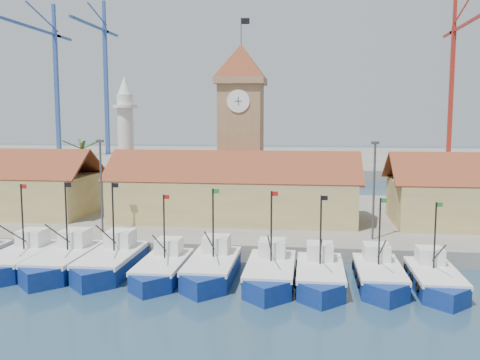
# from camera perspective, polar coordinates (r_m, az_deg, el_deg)

# --- Properties ---
(ground) EXTENTS (400.00, 400.00, 0.00)m
(ground) POSITION_cam_1_polar(r_m,az_deg,el_deg) (40.42, -4.56, -11.65)
(ground) COLOR #1B3549
(ground) RESTS_ON ground
(quay) EXTENTS (140.00, 32.00, 1.50)m
(quay) POSITION_cam_1_polar(r_m,az_deg,el_deg) (63.18, -0.11, -4.16)
(quay) COLOR gray
(quay) RESTS_ON ground
(terminal) EXTENTS (240.00, 80.00, 2.00)m
(terminal) POSITION_cam_1_polar(r_m,az_deg,el_deg) (148.19, 4.15, 2.25)
(terminal) COLOR gray
(terminal) RESTS_ON ground
(boat_1) EXTENTS (3.66, 10.02, 7.58)m
(boat_1) POSITION_cam_1_polar(r_m,az_deg,el_deg) (48.55, -22.54, -8.03)
(boat_1) COLOR navy
(boat_1) RESTS_ON ground
(boat_2) EXTENTS (3.76, 10.29, 7.79)m
(boat_2) POSITION_cam_1_polar(r_m,az_deg,el_deg) (46.80, -18.37, -8.37)
(boat_2) COLOR navy
(boat_2) RESTS_ON ground
(boat_3) EXTENTS (3.76, 10.29, 7.78)m
(boat_3) POSITION_cam_1_polar(r_m,az_deg,el_deg) (45.46, -13.67, -8.66)
(boat_3) COLOR navy
(boat_3) RESTS_ON ground
(boat_4) EXTENTS (3.38, 9.26, 7.01)m
(boat_4) POSITION_cam_1_polar(r_m,az_deg,el_deg) (43.13, -8.33, -9.50)
(boat_4) COLOR navy
(boat_4) RESTS_ON ground
(boat_5) EXTENTS (3.63, 9.94, 7.52)m
(boat_5) POSITION_cam_1_polar(r_m,az_deg,el_deg) (42.65, -3.08, -9.55)
(boat_5) COLOR navy
(boat_5) RESTS_ON ground
(boat_6) EXTENTS (3.62, 9.92, 7.50)m
(boat_6) POSITION_cam_1_polar(r_m,az_deg,el_deg) (41.42, 3.23, -10.05)
(boat_6) COLOR navy
(boat_6) RESTS_ON ground
(boat_7) EXTENTS (3.50, 9.58, 7.25)m
(boat_7) POSITION_cam_1_polar(r_m,az_deg,el_deg) (41.24, 8.54, -10.23)
(boat_7) COLOR navy
(boat_7) RESTS_ON ground
(boat_8) EXTENTS (3.39, 9.30, 7.04)m
(boat_8) POSITION_cam_1_polar(r_m,az_deg,el_deg) (42.18, 14.67, -10.03)
(boat_8) COLOR navy
(boat_8) RESTS_ON ground
(boat_9) EXTENTS (3.30, 9.05, 6.85)m
(boat_9) POSITION_cam_1_polar(r_m,az_deg,el_deg) (42.58, 20.15, -10.10)
(boat_9) COLOR navy
(boat_9) RESTS_ON ground
(hall_center) EXTENTS (27.04, 10.13, 7.61)m
(hall_center) POSITION_cam_1_polar(r_m,az_deg,el_deg) (58.72, -0.61, -1.80)
(hall_center) COLOR tan
(hall_center) RESTS_ON quay
(clock_tower) EXTENTS (5.80, 5.80, 22.70)m
(clock_tower) POSITION_cam_1_polar(r_m,az_deg,el_deg) (64.00, 0.11, 6.08)
(clock_tower) COLOR #A17953
(clock_tower) RESTS_ON quay
(minaret) EXTENTS (3.00, 3.00, 16.30)m
(minaret) POSITION_cam_1_polar(r_m,az_deg,el_deg) (69.47, -12.08, 4.15)
(minaret) COLOR silver
(minaret) RESTS_ON quay
(palm_tree) EXTENTS (5.60, 5.03, 8.39)m
(palm_tree) POSITION_cam_1_polar(r_m,az_deg,el_deg) (69.69, -16.44, 1.16)
(palm_tree) COLOR brown
(palm_tree) RESTS_ON quay
(lamp_posts) EXTENTS (80.70, 0.25, 9.03)m
(lamp_posts) POSITION_cam_1_polar(r_m,az_deg,el_deg) (50.46, -1.30, -0.37)
(lamp_posts) COLOR #3F3F44
(lamp_posts) RESTS_ON quay
(crane_blue_far) EXTENTS (1.00, 38.21, 40.50)m
(crane_blue_far) POSITION_cam_1_polar(r_m,az_deg,el_deg) (153.56, -19.42, 10.97)
(crane_blue_far) COLOR #315098
(crane_blue_far) RESTS_ON terminal
(crane_blue_near) EXTENTS (1.00, 31.87, 42.30)m
(crane_blue_near) POSITION_cam_1_polar(r_m,az_deg,el_deg) (155.32, -14.31, 11.28)
(crane_blue_near) COLOR #315098
(crane_blue_near) RESTS_ON terminal
(crane_red_right) EXTENTS (1.00, 36.16, 39.98)m
(crane_red_right) POSITION_cam_1_polar(r_m,az_deg,el_deg) (145.46, 21.90, 10.95)
(crane_red_right) COLOR #A32319
(crane_red_right) RESTS_ON terminal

